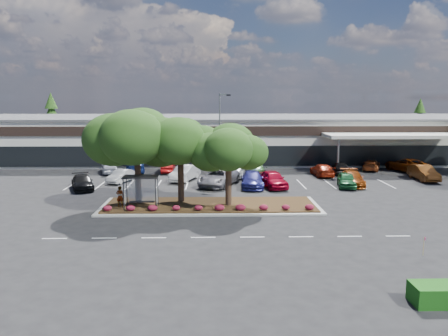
{
  "coord_description": "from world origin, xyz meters",
  "views": [
    {
      "loc": [
        -1.67,
        -31.28,
        8.98
      ],
      "look_at": [
        -0.76,
        8.21,
        2.6
      ],
      "focal_mm": 35.0,
      "sensor_mm": 36.0,
      "label": 1
    }
  ],
  "objects_px": {
    "light_pole": "(221,142)",
    "car_1": "(121,176)",
    "survey_stake": "(424,244)",
    "car_0": "(82,182)"
  },
  "relations": [
    {
      "from": "car_0",
      "to": "car_1",
      "type": "xyz_separation_m",
      "value": [
        3.09,
        3.55,
        -0.03
      ]
    },
    {
      "from": "survey_stake",
      "to": "car_0",
      "type": "height_order",
      "value": "car_0"
    },
    {
      "from": "car_0",
      "to": "car_1",
      "type": "bearing_deg",
      "value": 27.81
    },
    {
      "from": "survey_stake",
      "to": "car_1",
      "type": "height_order",
      "value": "car_1"
    },
    {
      "from": "car_0",
      "to": "car_1",
      "type": "distance_m",
      "value": 4.71
    },
    {
      "from": "car_1",
      "to": "light_pole",
      "type": "bearing_deg",
      "value": 25.03
    },
    {
      "from": "light_pole",
      "to": "survey_stake",
      "type": "bearing_deg",
      "value": -64.3
    },
    {
      "from": "car_0",
      "to": "car_1",
      "type": "height_order",
      "value": "car_0"
    },
    {
      "from": "car_0",
      "to": "car_1",
      "type": "relative_size",
      "value": 1.18
    },
    {
      "from": "light_pole",
      "to": "car_1",
      "type": "height_order",
      "value": "light_pole"
    }
  ]
}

